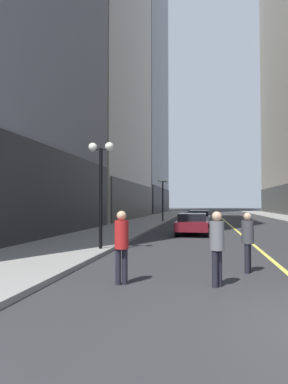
{
  "coord_description": "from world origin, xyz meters",
  "views": [
    {
      "loc": [
        -2.3,
        -5.61,
        1.97
      ],
      "look_at": [
        -9.01,
        31.66,
        3.25
      ],
      "focal_mm": 31.2,
      "sensor_mm": 36.0,
      "label": 1
    }
  ],
  "objects": [
    {
      "name": "street_lamp_left_far",
      "position": [
        -6.4,
        27.92,
        3.26
      ],
      "size": [
        1.06,
        0.36,
        4.43
      ],
      "color": "black",
      "rests_on": "ground"
    },
    {
      "name": "building_left_mid",
      "position": [
        -15.78,
        34.5,
        18.23
      ],
      "size": [
        10.77,
        24.0,
        36.63
      ],
      "color": "#B7AD99",
      "rests_on": "ground"
    },
    {
      "name": "pedestrian_in_grey_suit",
      "position": [
        -2.01,
        2.48,
        1.04
      ],
      "size": [
        0.48,
        0.48,
        1.77
      ],
      "color": "black",
      "rests_on": "ground"
    },
    {
      "name": "car_maroon",
      "position": [
        -3.03,
        15.66,
        0.72
      ],
      "size": [
        1.95,
        4.43,
        1.32
      ],
      "color": "maroon",
      "rests_on": "ground"
    },
    {
      "name": "street_lamp_left_near",
      "position": [
        -6.4,
        7.31,
        3.26
      ],
      "size": [
        1.06,
        0.36,
        4.43
      ],
      "color": "black",
      "rests_on": "ground"
    },
    {
      "name": "pedestrian_in_red_jacket",
      "position": [
        -4.28,
        2.3,
        1.04
      ],
      "size": [
        0.45,
        0.45,
        1.78
      ],
      "color": "black",
      "rests_on": "ground"
    },
    {
      "name": "ground_plane",
      "position": [
        0.0,
        35.0,
        0.0
      ],
      "size": [
        200.0,
        200.0,
        0.0
      ],
      "primitive_type": "plane",
      "color": "#2D2D30"
    },
    {
      "name": "car_silver",
      "position": [
        -2.71,
        23.8,
        0.72
      ],
      "size": [
        1.96,
        4.59,
        1.32
      ],
      "color": "#B7B7BC",
      "rests_on": "ground"
    },
    {
      "name": "building_left_far",
      "position": [
        -17.98,
        60.0,
        43.89
      ],
      "size": [
        15.14,
        26.0,
        87.93
      ],
      "color": "slate",
      "rests_on": "ground"
    },
    {
      "name": "lane_centre_stripe",
      "position": [
        0.0,
        35.0,
        0.0
      ],
      "size": [
        0.16,
        70.0,
        0.01
      ],
      "primitive_type": "cube",
      "color": "#E5D64C",
      "rests_on": "ground"
    },
    {
      "name": "sidewalk_left",
      "position": [
        -8.25,
        35.0,
        0.07
      ],
      "size": [
        4.5,
        78.0,
        0.15
      ],
      "primitive_type": "cube",
      "color": "gray",
      "rests_on": "ground"
    },
    {
      "name": "pedestrian_with_orange_bag",
      "position": [
        -1.09,
        4.25,
        0.99
      ],
      "size": [
        0.45,
        0.45,
        1.7
      ],
      "color": "black",
      "rests_on": "ground"
    }
  ]
}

